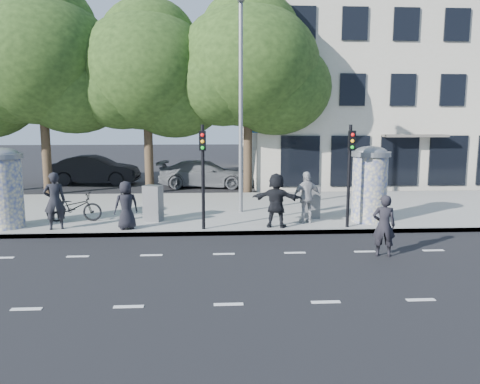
{
  "coord_description": "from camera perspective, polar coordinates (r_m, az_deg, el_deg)",
  "views": [
    {
      "loc": [
        -0.31,
        -11.21,
        3.71
      ],
      "look_at": [
        0.58,
        3.5,
        1.42
      ],
      "focal_mm": 35.0,
      "sensor_mm": 36.0,
      "label": 1
    }
  ],
  "objects": [
    {
      "name": "lane_dash_near",
      "position": [
        9.74,
        -1.41,
        -13.53
      ],
      "size": [
        32.0,
        0.12,
        0.01
      ],
      "primitive_type": "cube",
      "color": "silver",
      "rests_on": "ground"
    },
    {
      "name": "ped_f",
      "position": [
        15.56,
        4.45,
        -1.0
      ],
      "size": [
        1.79,
        1.05,
        1.82
      ],
      "primitive_type": "imported",
      "rotation": [
        0.0,
        0.0,
        2.86
      ],
      "color": "black",
      "rests_on": "sidewalk"
    },
    {
      "name": "ped_a",
      "position": [
        15.69,
        -13.71,
        -1.57
      ],
      "size": [
        0.92,
        0.78,
        1.59
      ],
      "primitive_type": "imported",
      "rotation": [
        0.0,
        0.0,
        3.56
      ],
      "color": "black",
      "rests_on": "sidewalk"
    },
    {
      "name": "ad_column_left",
      "position": [
        17.29,
        -26.91,
        0.64
      ],
      "size": [
        1.36,
        1.36,
        2.65
      ],
      "color": "beige",
      "rests_on": "sidewalk"
    },
    {
      "name": "ad_column_right",
      "position": [
        16.97,
        15.52,
        1.15
      ],
      "size": [
        1.36,
        1.36,
        2.65
      ],
      "color": "beige",
      "rests_on": "sidewalk"
    },
    {
      "name": "traffic_pole_near",
      "position": [
        15.07,
        -4.55,
        3.16
      ],
      "size": [
        0.22,
        0.31,
        3.4
      ],
      "color": "black",
      "rests_on": "sidewalk"
    },
    {
      "name": "ped_e",
      "position": [
        16.33,
        8.15,
        -0.65
      ],
      "size": [
        1.14,
        0.77,
        1.8
      ],
      "primitive_type": "imported",
      "rotation": [
        0.0,
        0.0,
        3.31
      ],
      "color": "#9E9FA1",
      "rests_on": "sidewalk"
    },
    {
      "name": "traffic_pole_far",
      "position": [
        15.73,
        13.24,
        3.19
      ],
      "size": [
        0.22,
        0.31,
        3.4
      ],
      "color": "black",
      "rests_on": "sidewalk"
    },
    {
      "name": "car_mid",
      "position": [
        28.38,
        -17.28,
        2.59
      ],
      "size": [
        2.01,
        5.1,
        1.65
      ],
      "primitive_type": "imported",
      "rotation": [
        0.0,
        0.0,
        1.52
      ],
      "color": "black",
      "rests_on": "ground"
    },
    {
      "name": "man_road",
      "position": [
        13.35,
        17.13,
        -3.93
      ],
      "size": [
        0.7,
        0.54,
        1.7
      ],
      "primitive_type": "imported",
      "rotation": [
        0.0,
        0.0,
        2.91
      ],
      "color": "black",
      "rests_on": "ground"
    },
    {
      "name": "lane_dash_far",
      "position": [
        13.14,
        -1.98,
        -7.56
      ],
      "size": [
        32.0,
        0.12,
        0.01
      ],
      "primitive_type": "cube",
      "color": "silver",
      "rests_on": "ground"
    },
    {
      "name": "car_right",
      "position": [
        25.98,
        -4.33,
        2.22
      ],
      "size": [
        2.66,
        5.27,
        1.47
      ],
      "primitive_type": "imported",
      "rotation": [
        0.0,
        0.0,
        1.45
      ],
      "color": "slate",
      "rests_on": "ground"
    },
    {
      "name": "tree_near_left",
      "position": [
        24.23,
        -11.36,
        14.23
      ],
      "size": [
        6.8,
        6.8,
        8.97
      ],
      "color": "#38281C",
      "rests_on": "ground"
    },
    {
      "name": "curb",
      "position": [
        15.2,
        -2.2,
        -5.02
      ],
      "size": [
        40.0,
        0.1,
        0.16
      ],
      "primitive_type": "cube",
      "color": "slate",
      "rests_on": "ground"
    },
    {
      "name": "tree_center",
      "position": [
        23.72,
        0.98,
        15.12
      ],
      "size": [
        7.0,
        7.0,
        9.3
      ],
      "color": "#38281C",
      "rests_on": "ground"
    },
    {
      "name": "street_lamp",
      "position": [
        17.91,
        0.11,
        12.29
      ],
      "size": [
        0.25,
        0.93,
        8.0
      ],
      "color": "slate",
      "rests_on": "sidewalk"
    },
    {
      "name": "ped_b",
      "position": [
        16.36,
        -21.67,
        -1.01
      ],
      "size": [
        0.8,
        0.66,
        1.89
      ],
      "primitive_type": "imported",
      "rotation": [
        0.0,
        0.0,
        3.49
      ],
      "color": "black",
      "rests_on": "sidewalk"
    },
    {
      "name": "cabinet_right",
      "position": [
        17.29,
        8.86,
        -1.19
      ],
      "size": [
        0.64,
        0.53,
        1.17
      ],
      "primitive_type": "cube",
      "rotation": [
        0.0,
        0.0,
        -0.25
      ],
      "color": "slate",
      "rests_on": "sidewalk"
    },
    {
      "name": "building",
      "position": [
        33.61,
        18.47,
        12.27
      ],
      "size": [
        20.3,
        15.85,
        12.0
      ],
      "color": "#BEB79F",
      "rests_on": "ground"
    },
    {
      "name": "bicycle",
      "position": [
        17.49,
        -19.58,
        -1.76
      ],
      "size": [
        0.71,
        1.93,
        1.01
      ],
      "primitive_type": "imported",
      "rotation": [
        0.0,
        0.0,
        1.59
      ],
      "color": "black",
      "rests_on": "sidewalk"
    },
    {
      "name": "sidewalk",
      "position": [
        19.06,
        -2.46,
        -2.18
      ],
      "size": [
        40.0,
        8.0,
        0.15
      ],
      "primitive_type": "cube",
      "color": "gray",
      "rests_on": "ground"
    },
    {
      "name": "ground",
      "position": [
        11.81,
        -1.8,
        -9.49
      ],
      "size": [
        120.0,
        120.0,
        0.0
      ],
      "primitive_type": "plane",
      "color": "black",
      "rests_on": "ground"
    },
    {
      "name": "tree_mid_left",
      "position": [
        25.24,
        -23.14,
        14.48
      ],
      "size": [
        7.2,
        7.2,
        9.57
      ],
      "color": "#38281C",
      "rests_on": "ground"
    },
    {
      "name": "cabinet_left",
      "position": [
        16.79,
        -10.55,
        -1.35
      ],
      "size": [
        0.72,
        0.62,
        1.27
      ],
      "primitive_type": "cube",
      "rotation": [
        0.0,
        0.0,
        -0.35
      ],
      "color": "slate",
      "rests_on": "sidewalk"
    }
  ]
}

